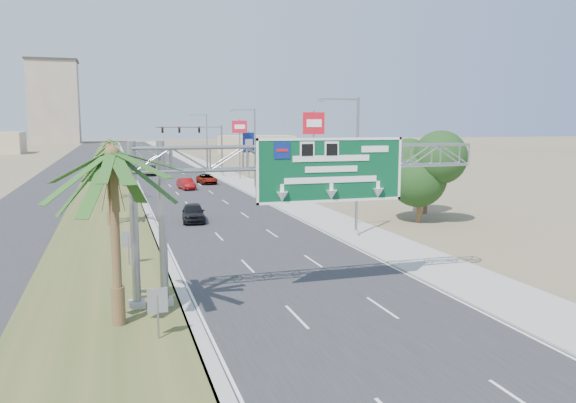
% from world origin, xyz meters
% --- Properties ---
extents(ground, '(600.00, 600.00, 0.00)m').
position_xyz_m(ground, '(0.00, 0.00, 0.00)').
color(ground, '#8C7A59').
rests_on(ground, ground).
extents(road, '(12.00, 300.00, 0.02)m').
position_xyz_m(road, '(0.00, 110.00, 0.01)').
color(road, '#28282B').
rests_on(road, ground).
extents(sidewalk_right, '(4.00, 300.00, 0.10)m').
position_xyz_m(sidewalk_right, '(8.50, 110.00, 0.05)').
color(sidewalk_right, '#9E9B93').
rests_on(sidewalk_right, ground).
extents(median_grass, '(7.00, 300.00, 0.12)m').
position_xyz_m(median_grass, '(-10.00, 110.00, 0.06)').
color(median_grass, '#3F4D22').
rests_on(median_grass, ground).
extents(opposing_road, '(8.00, 300.00, 0.02)m').
position_xyz_m(opposing_road, '(-17.00, 110.00, 0.01)').
color(opposing_road, '#28282B').
rests_on(opposing_road, ground).
extents(sign_gantry, '(16.75, 1.24, 7.50)m').
position_xyz_m(sign_gantry, '(-1.06, 9.93, 6.06)').
color(sign_gantry, gray).
rests_on(sign_gantry, ground).
extents(palm_near, '(5.70, 5.70, 8.35)m').
position_xyz_m(palm_near, '(-9.20, 8.00, 6.93)').
color(palm_near, brown).
rests_on(palm_near, ground).
extents(palm_row_b, '(3.99, 3.99, 5.95)m').
position_xyz_m(palm_row_b, '(-9.50, 32.00, 4.90)').
color(palm_row_b, brown).
rests_on(palm_row_b, ground).
extents(palm_row_c, '(3.99, 3.99, 6.75)m').
position_xyz_m(palm_row_c, '(-9.50, 48.00, 5.66)').
color(palm_row_c, brown).
rests_on(palm_row_c, ground).
extents(palm_row_d, '(3.99, 3.99, 5.45)m').
position_xyz_m(palm_row_d, '(-9.50, 66.00, 4.42)').
color(palm_row_d, brown).
rests_on(palm_row_d, ground).
extents(palm_row_e, '(3.99, 3.99, 6.15)m').
position_xyz_m(palm_row_e, '(-9.50, 85.00, 5.09)').
color(palm_row_e, brown).
rests_on(palm_row_e, ground).
extents(palm_row_f, '(3.99, 3.99, 5.75)m').
position_xyz_m(palm_row_f, '(-9.50, 110.00, 4.71)').
color(palm_row_f, brown).
rests_on(palm_row_f, ground).
extents(streetlight_near, '(3.27, 0.44, 10.00)m').
position_xyz_m(streetlight_near, '(7.30, 22.00, 4.69)').
color(streetlight_near, gray).
rests_on(streetlight_near, ground).
extents(streetlight_mid, '(3.27, 0.44, 10.00)m').
position_xyz_m(streetlight_mid, '(7.30, 52.00, 4.69)').
color(streetlight_mid, gray).
rests_on(streetlight_mid, ground).
extents(streetlight_far, '(3.27, 0.44, 10.00)m').
position_xyz_m(streetlight_far, '(7.30, 88.00, 4.69)').
color(streetlight_far, gray).
rests_on(streetlight_far, ground).
extents(signal_mast, '(10.28, 0.71, 8.00)m').
position_xyz_m(signal_mast, '(5.17, 71.97, 4.85)').
color(signal_mast, gray).
rests_on(signal_mast, ground).
extents(store_building, '(18.00, 10.00, 4.00)m').
position_xyz_m(store_building, '(22.00, 66.00, 2.00)').
color(store_building, tan).
rests_on(store_building, ground).
extents(oak_near, '(4.50, 4.50, 6.80)m').
position_xyz_m(oak_near, '(15.00, 26.00, 4.53)').
color(oak_near, brown).
rests_on(oak_near, ground).
extents(oak_far, '(3.50, 3.50, 5.60)m').
position_xyz_m(oak_far, '(18.00, 30.00, 3.82)').
color(oak_far, brown).
rests_on(oak_far, ground).
extents(median_signback_a, '(0.75, 0.08, 2.08)m').
position_xyz_m(median_signback_a, '(-7.80, 6.00, 1.45)').
color(median_signback_a, gray).
rests_on(median_signback_a, ground).
extents(median_signback_b, '(0.75, 0.08, 2.08)m').
position_xyz_m(median_signback_b, '(-8.50, 18.00, 1.45)').
color(median_signback_b, gray).
rests_on(median_signback_b, ground).
extents(tower_distant, '(20.00, 16.00, 35.00)m').
position_xyz_m(tower_distant, '(-32.00, 250.00, 17.50)').
color(tower_distant, gray).
rests_on(tower_distant, ground).
extents(building_distant_right, '(20.00, 12.00, 5.00)m').
position_xyz_m(building_distant_right, '(30.00, 140.00, 2.50)').
color(building_distant_right, tan).
rests_on(building_distant_right, ground).
extents(car_left_lane, '(2.28, 4.73, 1.56)m').
position_xyz_m(car_left_lane, '(-2.88, 31.92, 0.78)').
color(car_left_lane, black).
rests_on(car_left_lane, ground).
extents(car_mid_lane, '(2.05, 4.40, 1.40)m').
position_xyz_m(car_mid_lane, '(-0.43, 56.00, 0.70)').
color(car_mid_lane, maroon).
rests_on(car_mid_lane, ground).
extents(car_right_lane, '(2.45, 4.83, 1.31)m').
position_xyz_m(car_right_lane, '(3.12, 61.81, 0.65)').
color(car_right_lane, gray).
rests_on(car_right_lane, ground).
extents(car_far, '(2.69, 5.36, 1.49)m').
position_xyz_m(car_far, '(-3.28, 77.65, 0.75)').
color(car_far, black).
rests_on(car_far, ground).
extents(pole_sign_red_near, '(2.42, 0.65, 9.64)m').
position_xyz_m(pole_sign_red_near, '(12.25, 44.13, 7.63)').
color(pole_sign_red_near, gray).
rests_on(pole_sign_red_near, ground).
extents(pole_sign_blue, '(1.96, 1.04, 7.09)m').
position_xyz_m(pole_sign_blue, '(10.64, 68.44, 5.15)').
color(pole_sign_blue, gray).
rests_on(pole_sign_blue, ground).
extents(pole_sign_red_far, '(2.20, 0.90, 8.87)m').
position_xyz_m(pole_sign_red_far, '(9.00, 67.21, 7.02)').
color(pole_sign_red_far, gray).
rests_on(pole_sign_red_far, ground).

